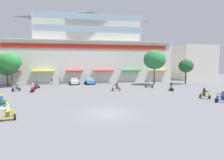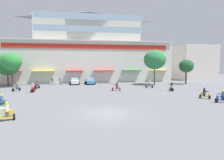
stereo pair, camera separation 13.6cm
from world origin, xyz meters
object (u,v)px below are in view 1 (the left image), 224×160
scooter_rider_1 (172,87)px  scooter_rider_4 (116,87)px  plaza_tree_2 (11,62)px  parked_car_0 (74,81)px  plaza_tree_1 (186,66)px  parked_car_1 (90,81)px  plaza_tree_3 (155,60)px  scooter_rider_0 (16,88)px  pedestrian_1 (52,80)px  pedestrian_0 (60,80)px  scooter_rider_5 (1,102)px  scooter_rider_3 (205,94)px  plaza_tree_0 (7,64)px  scooter_rider_2 (37,85)px  scooter_rider_7 (222,97)px  scooter_rider_8 (6,113)px  scooter_rider_6 (149,84)px  scooter_rider_9 (33,88)px

scooter_rider_1 → scooter_rider_4: size_ratio=1.00×
plaza_tree_2 → parked_car_0: bearing=14.7°
plaza_tree_1 → parked_car_1: (-22.06, 3.82, -3.47)m
plaza_tree_3 → scooter_rider_0: bearing=-169.0°
plaza_tree_1 → scooter_rider_1: bearing=-131.5°
parked_car_0 → pedestrian_1: pedestrian_1 is taller
parked_car_0 → pedestrian_0: pedestrian_0 is taller
parked_car_1 → scooter_rider_5: bearing=-115.1°
scooter_rider_3 → scooter_rider_5: 24.92m
plaza_tree_0 → pedestrian_1: 9.90m
plaza_tree_0 → scooter_rider_2: plaza_tree_0 is taller
parked_car_0 → pedestrian_1: bearing=177.1°
plaza_tree_3 → scooter_rider_4: 14.02m
scooter_rider_7 → scooter_rider_2: bearing=145.0°
plaza_tree_2 → pedestrian_0: size_ratio=4.40×
parked_car_1 → pedestrian_1: pedestrian_1 is taller
plaza_tree_2 → pedestrian_1: 9.08m
parked_car_0 → pedestrian_0: 3.59m
scooter_rider_5 → pedestrian_0: 24.21m
scooter_rider_7 → scooter_rider_8: bearing=-171.3°
plaza_tree_2 → plaza_tree_3: size_ratio=0.89×
scooter_rider_4 → scooter_rider_2: bearing=159.5°
scooter_rider_0 → scooter_rider_6: 24.43m
parked_car_0 → scooter_rider_9: scooter_rider_9 is taller
parked_car_0 → scooter_rider_9: 12.90m
scooter_rider_3 → scooter_rider_6: bearing=103.8°
scooter_rider_0 → scooter_rider_1: (26.69, -4.27, 0.02)m
scooter_rider_3 → pedestrian_1: 31.39m
plaza_tree_1 → scooter_rider_0: 35.84m
scooter_rider_4 → scooter_rider_0: bearing=171.3°
scooter_rider_3 → scooter_rider_9: bearing=157.3°
scooter_rider_3 → scooter_rider_5: (-24.89, -1.36, 0.01)m
plaza_tree_2 → scooter_rider_5: 20.64m
scooter_rider_5 → plaza_tree_2: bearing=105.0°
pedestrian_0 → scooter_rider_7: bearing=-49.7°
pedestrian_0 → pedestrian_1: size_ratio=0.94×
scooter_rider_2 → scooter_rider_4: bearing=-20.5°
plaza_tree_1 → scooter_rider_3: bearing=-114.0°
parked_car_1 → scooter_rider_5: 24.96m
scooter_rider_3 → scooter_rider_8: scooter_rider_8 is taller
pedestrian_1 → plaza_tree_2: bearing=-154.6°
pedestrian_1 → parked_car_0: bearing=-2.9°
scooter_rider_2 → parked_car_1: bearing=32.1°
scooter_rider_2 → scooter_rider_6: (21.61, -2.28, 0.02)m
pedestrian_0 → pedestrian_1: pedestrian_1 is taller
parked_car_1 → pedestrian_1: bearing=177.9°
plaza_tree_1 → scooter_rider_8: (-30.41, -23.72, -3.57)m
parked_car_1 → scooter_rider_9: 14.95m
scooter_rider_0 → scooter_rider_1: bearing=-9.1°
scooter_rider_4 → scooter_rider_1: bearing=-9.8°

